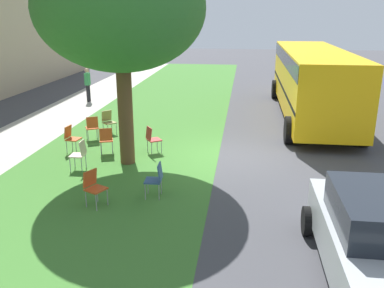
{
  "coord_description": "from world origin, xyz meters",
  "views": [
    {
      "loc": [
        -12.42,
        -0.54,
        4.4
      ],
      "look_at": [
        -1.51,
        0.86,
        0.88
      ],
      "focal_mm": 38.74,
      "sensor_mm": 36.0,
      "label": 1
    }
  ],
  "objects_px": {
    "chair_2": "(80,153)",
    "chair_3": "(156,178)",
    "chair_5": "(152,138)",
    "chair_6": "(106,138)",
    "chair_0": "(94,185)",
    "school_bus": "(312,77)",
    "chair_4": "(71,137)",
    "chair_1": "(92,126)",
    "chair_7": "(108,120)",
    "pedestrian_1": "(88,83)",
    "street_tree": "(120,9)",
    "parked_car": "(375,237)"
  },
  "relations": [
    {
      "from": "chair_2",
      "to": "chair_3",
      "type": "height_order",
      "value": "same"
    },
    {
      "from": "chair_5",
      "to": "chair_6",
      "type": "relative_size",
      "value": 1.0
    },
    {
      "from": "chair_0",
      "to": "school_bus",
      "type": "relative_size",
      "value": 0.08
    },
    {
      "from": "chair_2",
      "to": "chair_4",
      "type": "height_order",
      "value": "same"
    },
    {
      "from": "chair_1",
      "to": "chair_5",
      "type": "relative_size",
      "value": 1.0
    },
    {
      "from": "chair_7",
      "to": "school_bus",
      "type": "relative_size",
      "value": 0.08
    },
    {
      "from": "chair_0",
      "to": "chair_1",
      "type": "xyz_separation_m",
      "value": [
        5.05,
        1.9,
        0.0
      ]
    },
    {
      "from": "pedestrian_1",
      "to": "chair_6",
      "type": "bearing_deg",
      "value": -155.52
    },
    {
      "from": "school_bus",
      "to": "pedestrian_1",
      "type": "height_order",
      "value": "school_bus"
    },
    {
      "from": "chair_2",
      "to": "chair_3",
      "type": "bearing_deg",
      "value": -121.15
    },
    {
      "from": "chair_5",
      "to": "school_bus",
      "type": "distance_m",
      "value": 8.15
    },
    {
      "from": "school_bus",
      "to": "pedestrian_1",
      "type": "bearing_deg",
      "value": 79.87
    },
    {
      "from": "street_tree",
      "to": "chair_2",
      "type": "relative_size",
      "value": 7.08
    },
    {
      "from": "school_bus",
      "to": "chair_3",
      "type": "bearing_deg",
      "value": 151.17
    },
    {
      "from": "chair_3",
      "to": "chair_5",
      "type": "height_order",
      "value": "same"
    },
    {
      "from": "chair_7",
      "to": "pedestrian_1",
      "type": "xyz_separation_m",
      "value": [
        5.58,
        2.9,
        0.41
      ]
    },
    {
      "from": "street_tree",
      "to": "chair_7",
      "type": "distance_m",
      "value": 5.17
    },
    {
      "from": "parked_car",
      "to": "chair_3",
      "type": "bearing_deg",
      "value": 57.08
    },
    {
      "from": "chair_7",
      "to": "street_tree",
      "type": "bearing_deg",
      "value": -152.15
    },
    {
      "from": "street_tree",
      "to": "chair_2",
      "type": "distance_m",
      "value": 4.2
    },
    {
      "from": "chair_5",
      "to": "chair_6",
      "type": "bearing_deg",
      "value": 100.46
    },
    {
      "from": "chair_3",
      "to": "chair_6",
      "type": "height_order",
      "value": "same"
    },
    {
      "from": "chair_0",
      "to": "chair_3",
      "type": "relative_size",
      "value": 1.0
    },
    {
      "from": "chair_5",
      "to": "chair_7",
      "type": "height_order",
      "value": "same"
    },
    {
      "from": "school_bus",
      "to": "chair_5",
      "type": "bearing_deg",
      "value": 134.47
    },
    {
      "from": "chair_6",
      "to": "school_bus",
      "type": "xyz_separation_m",
      "value": [
        5.91,
        -7.19,
        1.24
      ]
    },
    {
      "from": "chair_7",
      "to": "school_bus",
      "type": "bearing_deg",
      "value": -65.05
    },
    {
      "from": "chair_1",
      "to": "chair_4",
      "type": "xyz_separation_m",
      "value": [
        -1.33,
        0.21,
        0.0
      ]
    },
    {
      "from": "school_bus",
      "to": "chair_6",
      "type": "bearing_deg",
      "value": 129.4
    },
    {
      "from": "chair_2",
      "to": "chair_7",
      "type": "distance_m",
      "value": 3.73
    },
    {
      "from": "chair_1",
      "to": "parked_car",
      "type": "bearing_deg",
      "value": -133.53
    },
    {
      "from": "parked_car",
      "to": "pedestrian_1",
      "type": "relative_size",
      "value": 2.19
    },
    {
      "from": "chair_5",
      "to": "chair_7",
      "type": "xyz_separation_m",
      "value": [
        1.98,
        2.11,
        0.0
      ]
    },
    {
      "from": "chair_1",
      "to": "chair_7",
      "type": "height_order",
      "value": "same"
    },
    {
      "from": "school_bus",
      "to": "pedestrian_1",
      "type": "relative_size",
      "value": 6.15
    },
    {
      "from": "parked_car",
      "to": "school_bus",
      "type": "height_order",
      "value": "school_bus"
    },
    {
      "from": "chair_0",
      "to": "chair_5",
      "type": "xyz_separation_m",
      "value": [
        3.94,
        -0.52,
        0.0
      ]
    },
    {
      "from": "chair_3",
      "to": "chair_6",
      "type": "distance_m",
      "value": 3.78
    },
    {
      "from": "street_tree",
      "to": "pedestrian_1",
      "type": "distance_m",
      "value": 10.26
    },
    {
      "from": "chair_1",
      "to": "chair_4",
      "type": "distance_m",
      "value": 1.34
    },
    {
      "from": "chair_4",
      "to": "chair_6",
      "type": "height_order",
      "value": "same"
    },
    {
      "from": "chair_1",
      "to": "parked_car",
      "type": "distance_m",
      "value": 10.46
    },
    {
      "from": "street_tree",
      "to": "chair_1",
      "type": "relative_size",
      "value": 7.08
    },
    {
      "from": "parked_car",
      "to": "pedestrian_1",
      "type": "distance_m",
      "value": 17.02
    },
    {
      "from": "chair_0",
      "to": "school_bus",
      "type": "bearing_deg",
      "value": -33.18
    },
    {
      "from": "chair_0",
      "to": "chair_2",
      "type": "distance_m",
      "value": 2.53
    },
    {
      "from": "school_bus",
      "to": "chair_4",
      "type": "bearing_deg",
      "value": 124.94
    },
    {
      "from": "chair_2",
      "to": "chair_7",
      "type": "relative_size",
      "value": 1.0
    },
    {
      "from": "chair_4",
      "to": "pedestrian_1",
      "type": "relative_size",
      "value": 0.52
    },
    {
      "from": "chair_3",
      "to": "parked_car",
      "type": "xyz_separation_m",
      "value": [
        -2.8,
        -4.33,
        0.32
      ]
    }
  ]
}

